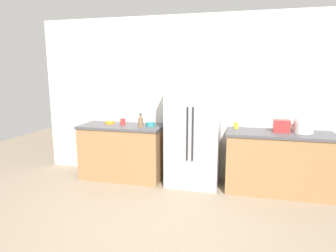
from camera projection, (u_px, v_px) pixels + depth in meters
name	position (u px, v px, depth m)	size (l,w,h in m)	color
ground_plane	(150.00, 230.00, 3.25)	(10.11, 10.11, 0.00)	gray
kitchen_back_panel	(183.00, 98.00, 4.80)	(5.05, 0.10, 2.67)	silver
counter_left	(123.00, 151.00, 4.83)	(1.38, 0.65, 0.90)	#9E7247
counter_right	(278.00, 162.00, 4.24)	(1.53, 0.65, 0.90)	#9E7247
refrigerator	(193.00, 130.00, 4.46)	(0.81, 0.64, 1.76)	#B2B5BA
toaster	(282.00, 126.00, 4.17)	(0.22, 0.16, 0.18)	red
rice_cooker	(304.00, 123.00, 4.10)	(0.27, 0.27, 0.31)	silver
bottle_a	(141.00, 122.00, 4.55)	(0.08, 0.08, 0.22)	brown
cup_a	(123.00, 122.00, 4.74)	(0.08, 0.08, 0.11)	red
cup_b	(236.00, 125.00, 4.45)	(0.07, 0.07, 0.10)	yellow
bowl_a	(110.00, 123.00, 4.86)	(0.16, 0.16, 0.05)	orange
bowl_b	(151.00, 124.00, 4.65)	(0.15, 0.15, 0.07)	teal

